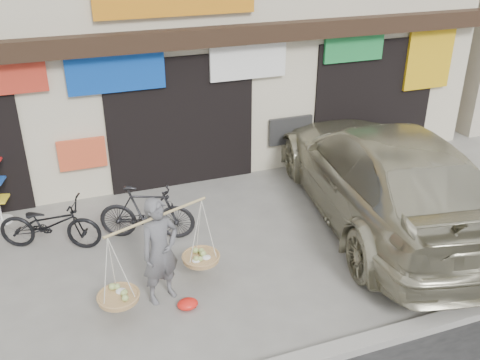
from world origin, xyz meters
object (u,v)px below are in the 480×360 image
object	(u,v)px
bike_0	(50,224)
street_vendor	(160,255)
bike_1	(147,213)
suv	(383,173)

from	to	relation	value
bike_0	street_vendor	bearing A→B (deg)	-121.45
bike_1	suv	size ratio (longest dim) A/B	0.25
bike_0	suv	size ratio (longest dim) A/B	0.26
bike_0	bike_1	world-z (taller)	bike_1
bike_0	suv	bearing A→B (deg)	-77.98
bike_0	suv	distance (m)	5.90
bike_0	bike_1	bearing A→B (deg)	-77.28
bike_1	street_vendor	bearing A→B (deg)	-161.40
street_vendor	bike_1	bearing A→B (deg)	64.63
bike_0	bike_1	size ratio (longest dim) A/B	1.04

